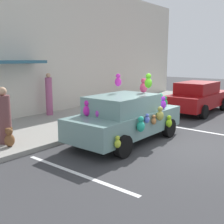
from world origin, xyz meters
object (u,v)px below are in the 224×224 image
plush_covered_car (126,117)px  pedestrian_walking_past (4,118)px  teddy_bear_on_sidewalk (9,138)px  parked_sedan_behind (198,97)px  pedestrian_near_shopfront (49,95)px

plush_covered_car → pedestrian_walking_past: 3.75m
plush_covered_car → teddy_bear_on_sidewalk: bearing=145.9°
teddy_bear_on_sidewalk → parked_sedan_behind: bearing=-11.5°
teddy_bear_on_sidewalk → plush_covered_car: bearing=-34.1°
plush_covered_car → parked_sedan_behind: (6.28, 0.13, -0.02)m
plush_covered_car → teddy_bear_on_sidewalk: plush_covered_car is taller
pedestrian_near_shopfront → pedestrian_walking_past: 4.31m
teddy_bear_on_sidewalk → pedestrian_walking_past: 0.68m
pedestrian_near_shopfront → teddy_bear_on_sidewalk: bearing=-142.6°
pedestrian_near_shopfront → parked_sedan_behind: bearing=-40.3°
parked_sedan_behind → pedestrian_walking_past: pedestrian_walking_past is taller
plush_covered_car → parked_sedan_behind: plush_covered_car is taller
parked_sedan_behind → pedestrian_walking_past: (-9.13, 2.31, 0.15)m
plush_covered_car → pedestrian_walking_past: (-2.85, 2.44, 0.13)m
plush_covered_car → pedestrian_walking_past: size_ratio=2.50×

